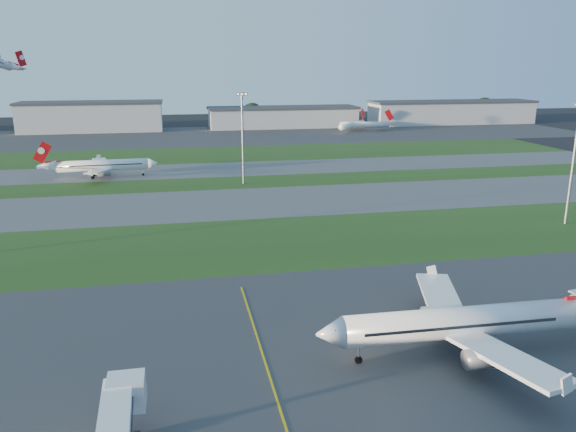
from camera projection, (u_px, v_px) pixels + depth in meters
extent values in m
plane|color=black|center=(228.00, 402.00, 57.17)|extent=(700.00, 700.00, 0.00)
cube|color=#333335|center=(228.00, 402.00, 57.17)|extent=(300.00, 70.00, 0.01)
cube|color=#284416|center=(201.00, 246.00, 106.38)|extent=(300.00, 34.00, 0.01)
cube|color=#515154|center=(194.00, 205.00, 137.60)|extent=(300.00, 32.00, 0.01)
cube|color=#284416|center=(191.00, 184.00, 161.26)|extent=(300.00, 18.00, 0.01)
cube|color=#515154|center=(189.00, 171.00, 182.08)|extent=(300.00, 26.00, 0.01)
cube|color=#284416|center=(186.00, 155.00, 213.30)|extent=(300.00, 40.00, 0.01)
cube|color=#333335|center=(183.00, 136.00, 270.08)|extent=(400.00, 80.00, 0.01)
cube|color=gold|center=(276.00, 397.00, 58.13)|extent=(0.25, 60.00, 0.02)
cube|color=white|center=(126.00, 392.00, 51.85)|extent=(3.40, 3.00, 3.00)
cylinder|color=gray|center=(127.00, 427.00, 50.68)|extent=(0.70, 0.70, 3.20)
cylinder|color=white|center=(463.00, 322.00, 65.75)|extent=(29.29, 4.28, 3.70)
cube|color=white|center=(507.00, 358.00, 58.64)|extent=(7.53, 15.22, 1.50)
cube|color=white|center=(442.00, 299.00, 73.44)|extent=(8.04, 15.25, 1.50)
cylinder|color=gray|center=(483.00, 358.00, 60.70)|extent=(4.13, 2.32, 2.24)
cylinder|color=gray|center=(438.00, 314.00, 71.44)|extent=(4.13, 2.32, 2.24)
cylinder|color=white|center=(103.00, 165.00, 170.47)|extent=(26.67, 4.30, 3.37)
cube|color=#B30B0D|center=(42.00, 152.00, 165.51)|extent=(5.75, 0.51, 6.70)
cube|color=white|center=(102.00, 163.00, 177.04)|extent=(7.50, 13.87, 1.37)
cube|color=white|center=(98.00, 171.00, 163.73)|extent=(6.65, 13.82, 1.37)
cylinder|color=gray|center=(106.00, 167.00, 175.76)|extent=(3.79, 2.17, 2.04)
cylinder|color=gray|center=(104.00, 173.00, 166.11)|extent=(3.79, 2.17, 2.04)
cube|color=#B30B0D|center=(18.00, 46.00, 236.13)|extent=(4.73, 4.02, 6.87)
cylinder|color=white|center=(352.00, 125.00, 289.86)|extent=(20.03, 21.23, 3.20)
cube|color=#B30B0D|center=(363.00, 114.00, 299.31)|extent=(3.74, 4.00, 6.16)
cylinder|color=white|center=(365.00, 125.00, 290.74)|extent=(26.11, 4.32, 3.20)
cube|color=#B30B0D|center=(389.00, 115.00, 291.44)|extent=(5.18, 0.52, 6.16)
cylinder|color=gray|center=(243.00, 140.00, 158.98)|extent=(0.60, 0.60, 25.00)
cube|color=gray|center=(242.00, 94.00, 155.61)|extent=(3.20, 0.50, 0.80)
cube|color=#FFF2CC|center=(242.00, 94.00, 155.61)|extent=(2.80, 0.70, 0.35)
cylinder|color=gray|center=(573.00, 167.00, 118.03)|extent=(0.60, 0.60, 25.00)
cube|color=#AAADB2|center=(92.00, 118.00, 288.04)|extent=(70.00, 22.00, 14.00)
cube|color=#383A3F|center=(91.00, 103.00, 286.06)|extent=(71.40, 23.00, 1.20)
cube|color=#AAADB2|center=(283.00, 118.00, 307.68)|extent=(80.00, 22.00, 10.00)
cube|color=#383A3F|center=(283.00, 108.00, 306.22)|extent=(81.60, 23.00, 1.20)
cube|color=#AAADB2|center=(451.00, 113.00, 326.54)|extent=(95.00, 22.00, 12.00)
cube|color=#383A3F|center=(452.00, 102.00, 324.82)|extent=(96.90, 23.00, 1.20)
cylinder|color=black|center=(144.00, 125.00, 304.58)|extent=(1.00, 1.00, 3.60)
sphere|color=black|center=(143.00, 117.00, 303.53)|extent=(9.90, 9.90, 9.90)
cylinder|color=black|center=(252.00, 121.00, 318.82)|extent=(1.00, 1.00, 4.20)
sphere|color=black|center=(252.00, 113.00, 317.59)|extent=(11.55, 11.55, 11.55)
cylinder|color=black|center=(379.00, 120.00, 331.32)|extent=(1.00, 1.00, 3.80)
sphere|color=black|center=(379.00, 112.00, 330.20)|extent=(10.45, 10.45, 10.45)
cylinder|color=black|center=(483.00, 116.00, 348.39)|extent=(1.00, 1.00, 4.60)
sphere|color=black|center=(484.00, 108.00, 347.04)|extent=(12.65, 12.65, 12.65)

